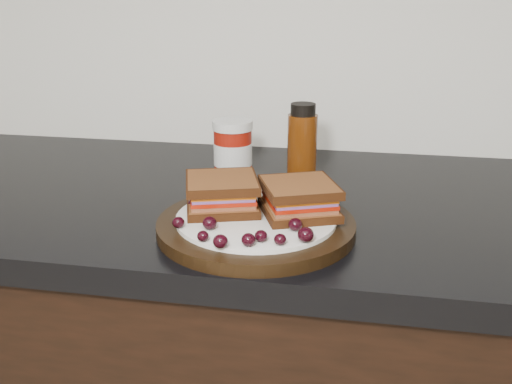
% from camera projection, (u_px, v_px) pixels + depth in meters
% --- Properties ---
extents(countertop, '(3.98, 0.60, 0.04)m').
position_uv_depth(countertop, '(133.00, 197.00, 1.00)').
color(countertop, black).
rests_on(countertop, base_cabinets).
extents(plate, '(0.28, 0.28, 0.02)m').
position_uv_depth(plate, '(256.00, 226.00, 0.81)').
color(plate, black).
rests_on(plate, countertop).
extents(sandwich_left, '(0.13, 0.13, 0.05)m').
position_uv_depth(sandwich_left, '(222.00, 194.00, 0.82)').
color(sandwich_left, brown).
rests_on(sandwich_left, plate).
extents(sandwich_right, '(0.13, 0.13, 0.05)m').
position_uv_depth(sandwich_right, '(299.00, 198.00, 0.80)').
color(sandwich_right, brown).
rests_on(sandwich_right, plate).
extents(grape_0, '(0.02, 0.02, 0.02)m').
position_uv_depth(grape_0, '(178.00, 222.00, 0.76)').
color(grape_0, black).
rests_on(grape_0, plate).
extents(grape_1, '(0.02, 0.02, 0.02)m').
position_uv_depth(grape_1, '(210.00, 223.00, 0.75)').
color(grape_1, black).
rests_on(grape_1, plate).
extents(grape_2, '(0.02, 0.02, 0.01)m').
position_uv_depth(grape_2, '(203.00, 236.00, 0.72)').
color(grape_2, black).
rests_on(grape_2, plate).
extents(grape_3, '(0.02, 0.02, 0.02)m').
position_uv_depth(grape_3, '(220.00, 241.00, 0.70)').
color(grape_3, black).
rests_on(grape_3, plate).
extents(grape_4, '(0.02, 0.02, 0.02)m').
position_uv_depth(grape_4, '(248.00, 240.00, 0.71)').
color(grape_4, black).
rests_on(grape_4, plate).
extents(grape_5, '(0.02, 0.02, 0.02)m').
position_uv_depth(grape_5, '(261.00, 236.00, 0.72)').
color(grape_5, black).
rests_on(grape_5, plate).
extents(grape_6, '(0.02, 0.02, 0.01)m').
position_uv_depth(grape_6, '(280.00, 239.00, 0.71)').
color(grape_6, black).
rests_on(grape_6, plate).
extents(grape_7, '(0.02, 0.02, 0.02)m').
position_uv_depth(grape_7, '(306.00, 235.00, 0.72)').
color(grape_7, black).
rests_on(grape_7, plate).
extents(grape_8, '(0.02, 0.02, 0.02)m').
position_uv_depth(grape_8, '(295.00, 224.00, 0.75)').
color(grape_8, black).
rests_on(grape_8, plate).
extents(grape_9, '(0.02, 0.02, 0.02)m').
position_uv_depth(grape_9, '(294.00, 216.00, 0.78)').
color(grape_9, black).
rests_on(grape_9, plate).
extents(grape_10, '(0.02, 0.02, 0.02)m').
position_uv_depth(grape_10, '(317.00, 210.00, 0.80)').
color(grape_10, black).
rests_on(grape_10, plate).
extents(grape_11, '(0.02, 0.02, 0.02)m').
position_uv_depth(grape_11, '(297.00, 205.00, 0.82)').
color(grape_11, black).
rests_on(grape_11, plate).
extents(grape_12, '(0.02, 0.02, 0.02)m').
position_uv_depth(grape_12, '(305.00, 200.00, 0.84)').
color(grape_12, black).
rests_on(grape_12, plate).
extents(grape_13, '(0.02, 0.02, 0.01)m').
position_uv_depth(grape_13, '(213.00, 198.00, 0.85)').
color(grape_13, black).
rests_on(grape_13, plate).
extents(grape_14, '(0.02, 0.02, 0.02)m').
position_uv_depth(grape_14, '(207.00, 204.00, 0.82)').
color(grape_14, black).
rests_on(grape_14, plate).
extents(grape_15, '(0.02, 0.02, 0.02)m').
position_uv_depth(grape_15, '(215.00, 211.00, 0.80)').
color(grape_15, black).
rests_on(grape_15, plate).
extents(grape_16, '(0.02, 0.02, 0.01)m').
position_uv_depth(grape_16, '(227.00, 198.00, 0.85)').
color(grape_16, black).
rests_on(grape_16, plate).
extents(grape_17, '(0.02, 0.02, 0.02)m').
position_uv_depth(grape_17, '(224.00, 200.00, 0.84)').
color(grape_17, black).
rests_on(grape_17, plate).
extents(grape_18, '(0.02, 0.02, 0.02)m').
position_uv_depth(grape_18, '(195.00, 204.00, 0.82)').
color(grape_18, black).
rests_on(grape_18, plate).
extents(condiment_jar, '(0.07, 0.07, 0.11)m').
position_uv_depth(condiment_jar, '(233.00, 149.00, 1.02)').
color(condiment_jar, maroon).
rests_on(condiment_jar, countertop).
extents(oil_bottle, '(0.07, 0.07, 0.14)m').
position_uv_depth(oil_bottle, '(302.00, 144.00, 0.99)').
color(oil_bottle, '#4D2207').
rests_on(oil_bottle, countertop).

